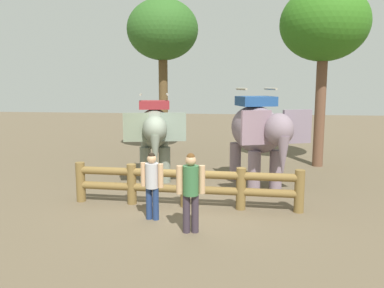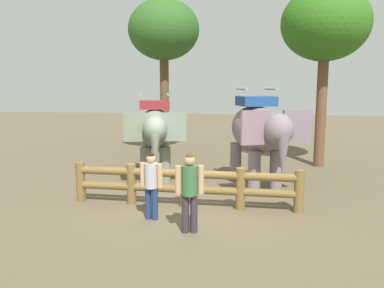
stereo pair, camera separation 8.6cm
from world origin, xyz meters
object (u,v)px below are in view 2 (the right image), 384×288
Objects in this scene: tree_far_left at (164,32)px; tree_back_center at (325,25)px; tourist_woman_in_black at (190,187)px; log_fence at (185,183)px; tourist_man_in_blue at (151,181)px; elephant_center at (258,132)px; elephant_near_left at (155,131)px.

tree_far_left is 6.53m from tree_back_center.
tourist_woman_in_black is 0.26× the size of tree_back_center.
tourist_woman_in_black reaches higher than log_fence.
tourist_man_in_blue is at bearing -120.14° from log_fence.
tourist_woman_in_black reaches higher than tourist_man_in_blue.
elephant_center is 2.09× the size of tourist_woman_in_black.
tree_back_center is at bearing -15.97° from tree_far_left.
tree_back_center is (2.38, 3.36, 3.48)m from elephant_center.
tourist_man_in_blue is 0.24× the size of tree_back_center.
tourist_man_in_blue is (0.81, -3.89, -0.66)m from elephant_near_left.
tree_far_left reaches higher than tourist_woman_in_black.
elephant_near_left is (-1.42, 2.84, 0.96)m from log_fence.
elephant_near_left reaches higher than log_fence.
tree_back_center is (5.66, 2.70, 3.59)m from elephant_near_left.
log_fence is 8.93m from tree_far_left.
tourist_woman_in_black is (0.37, -1.72, 0.38)m from log_fence.
tree_back_center reaches higher than elephant_center.
tree_far_left reaches higher than tree_back_center.
log_fence is 1.80m from tourist_woman_in_black.
elephant_near_left is 0.50× the size of tree_far_left.
elephant_center is at bearing -52.91° from tree_far_left.
tree_far_left is (-3.90, 5.16, 3.59)m from elephant_center.
elephant_center is 7.40m from tree_far_left.
tree_far_left is (-2.40, 9.07, 4.28)m from tourist_woman_in_black.
tree_far_left is at bearing 99.65° from tourist_man_in_blue.
elephant_near_left is 2.12× the size of tourist_man_in_blue.
tourist_woman_in_black is 1.09× the size of tourist_man_in_blue.
elephant_near_left reaches higher than tourist_woman_in_black.
tree_back_center reaches higher than log_fence.
elephant_near_left is 0.50× the size of tree_back_center.
log_fence is 1.77× the size of elephant_near_left.
tree_far_left is (-0.62, 4.50, 3.70)m from elephant_near_left.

